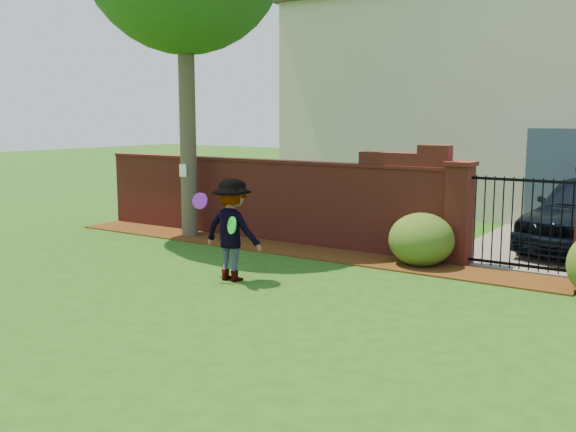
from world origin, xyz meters
The scene contains 12 objects.
ground centered at (0.00, 0.00, -0.01)m, with size 80.00×80.00×0.01m, color #1F4C13.
mulch_bed centered at (-0.95, 3.34, 0.01)m, with size 11.10×1.08×0.03m, color #3C210B.
brick_wall centered at (-2.01, 4.00, 0.93)m, with size 8.70×0.31×2.16m.
pillar_left centered at (2.40, 4.00, 0.96)m, with size 0.50×0.50×1.88m.
iron_gate centered at (3.50, 4.00, 0.85)m, with size 1.78×0.03×1.60m.
driveway centered at (3.50, 8.00, 0.01)m, with size 3.20×8.00×0.01m, color slate.
house centered at (1.00, 12.00, 3.16)m, with size 12.40×6.40×6.30m.
paper_notice centered at (-3.60, 3.21, 1.50)m, with size 0.20×0.01×0.28m, color white.
shrub_left centered at (1.90, 3.48, 0.48)m, with size 1.18×1.18×0.97m, color #285218.
man centered at (-0.28, 0.75, 0.84)m, with size 1.09×0.63×1.68m, color gray.
frisbee_purple centered at (-0.71, 0.49, 1.32)m, with size 0.27×0.27×0.03m, color purple.
frisbee_green centered at (-0.04, 0.48, 0.98)m, with size 0.28×0.28×0.03m, color green.
Camera 1 is at (6.32, -7.44, 2.67)m, focal length 40.71 mm.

